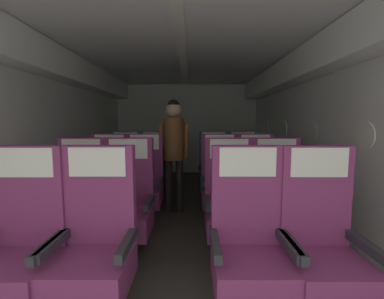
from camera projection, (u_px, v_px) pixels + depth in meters
The scene contains 19 objects.
ground at pixel (183, 218), 3.61m from camera, with size 3.77×6.81×0.02m, color #3D3833.
fuselage_shell at pixel (183, 98), 3.72m from camera, with size 3.65×6.46×2.30m.
seat_a_left_window at pixel (21, 248), 1.73m from camera, with size 0.51×0.51×1.15m.
seat_a_left_aisle at pixel (95, 247), 1.75m from camera, with size 0.51×0.51×1.15m.
seat_a_right_aisle at pixel (322, 248), 1.73m from camera, with size 0.51×0.51×1.15m.
seat_a_right_window at pixel (249, 247), 1.75m from camera, with size 0.51×0.51×1.15m.
seat_b_left_window at pixel (80, 206), 2.60m from camera, with size 0.51×0.51×1.15m.
seat_b_left_aisle at pixel (128, 205), 2.62m from camera, with size 0.51×0.51×1.15m.
seat_b_right_aisle at pixel (278, 206), 2.61m from camera, with size 0.51×0.51×1.15m.
seat_b_right_window at pixel (230, 206), 2.61m from camera, with size 0.51×0.51×1.15m.
seat_c_left_window at pixel (109, 184), 3.49m from camera, with size 0.51×0.51×1.15m.
seat_c_left_aisle at pixel (144, 184), 3.49m from camera, with size 0.51×0.51×1.15m.
seat_c_right_aisle at pixel (256, 184), 3.49m from camera, with size 0.51×0.51×1.15m.
seat_c_right_window at pixel (220, 185), 3.48m from camera, with size 0.51×0.51×1.15m.
seat_d_left_window at pixel (125, 172), 4.37m from camera, with size 0.51×0.51×1.15m.
seat_d_left_aisle at pixel (154, 172), 4.38m from camera, with size 0.51×0.51×1.15m.
seat_d_right_aisle at pixel (243, 172), 4.38m from camera, with size 0.51×0.51×1.15m.
seat_d_right_window at pixel (214, 172), 4.36m from camera, with size 0.51×0.51×1.15m.
flight_attendant at pixel (174, 144), 3.73m from camera, with size 0.43×0.28×1.62m.
Camera 1 is at (0.13, -0.28, 1.31)m, focal length 24.49 mm.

